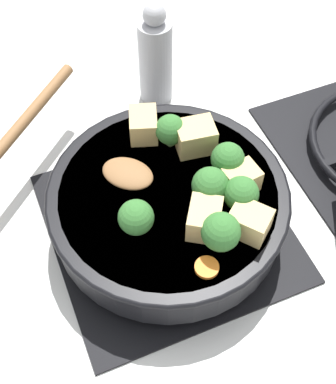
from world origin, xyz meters
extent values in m
plane|color=silver|center=(0.00, 0.00, 0.00)|extent=(2.40, 2.40, 0.00)
cube|color=black|center=(0.00, 0.00, 0.00)|extent=(0.31, 0.31, 0.01)
torus|color=black|center=(0.00, 0.00, 0.02)|extent=(0.24, 0.24, 0.01)
cube|color=black|center=(0.00, 0.00, 0.02)|extent=(0.01, 0.23, 0.01)
cube|color=black|center=(0.00, 0.00, 0.02)|extent=(0.23, 0.01, 0.01)
cylinder|color=black|center=(0.00, 0.00, 0.06)|extent=(0.30, 0.30, 0.06)
cylinder|color=brown|center=(0.00, 0.00, 0.06)|extent=(0.28, 0.28, 0.05)
torus|color=black|center=(0.00, 0.00, 0.08)|extent=(0.31, 0.31, 0.01)
ellipsoid|color=olive|center=(-0.04, -0.04, 0.09)|extent=(0.08, 0.08, 0.01)
cylinder|color=olive|center=(-0.17, -0.15, 0.09)|extent=(0.19, 0.21, 0.02)
cube|color=#DBB770|center=(-0.05, 0.06, 0.10)|extent=(0.05, 0.05, 0.04)
cube|color=#DBB770|center=(0.03, 0.09, 0.10)|extent=(0.04, 0.05, 0.03)
cube|color=#DBB770|center=(-0.10, 0.01, 0.10)|extent=(0.05, 0.05, 0.04)
cube|color=#DBB770|center=(0.06, 0.02, 0.10)|extent=(0.06, 0.06, 0.04)
cube|color=#DBB770|center=(0.09, 0.07, 0.10)|extent=(0.06, 0.06, 0.04)
cylinder|color=#709956|center=(0.04, -0.06, 0.09)|extent=(0.01, 0.01, 0.01)
sphere|color=#387533|center=(0.04, -0.06, 0.11)|extent=(0.04, 0.04, 0.04)
cylinder|color=#709956|center=(0.09, 0.03, 0.09)|extent=(0.01, 0.01, 0.01)
sphere|color=#387533|center=(0.09, 0.03, 0.11)|extent=(0.05, 0.05, 0.05)
cylinder|color=#709956|center=(0.03, 0.04, 0.09)|extent=(0.01, 0.01, 0.01)
sphere|color=#387533|center=(0.03, 0.04, 0.11)|extent=(0.05, 0.05, 0.05)
cylinder|color=#709956|center=(0.00, 0.08, 0.09)|extent=(0.01, 0.01, 0.01)
sphere|color=#387533|center=(0.00, 0.08, 0.11)|extent=(0.04, 0.04, 0.04)
cylinder|color=#709956|center=(-0.07, 0.03, 0.09)|extent=(0.01, 0.01, 0.01)
sphere|color=#387533|center=(-0.07, 0.03, 0.11)|extent=(0.04, 0.04, 0.04)
cylinder|color=#709956|center=(0.05, 0.07, 0.09)|extent=(0.01, 0.01, 0.01)
sphere|color=#387533|center=(0.05, 0.07, 0.11)|extent=(0.04, 0.04, 0.04)
cylinder|color=orange|center=(-0.09, 0.06, 0.09)|extent=(0.03, 0.03, 0.01)
cylinder|color=orange|center=(0.12, 0.00, 0.09)|extent=(0.03, 0.03, 0.01)
cylinder|color=#B2B2B7|center=(-0.24, 0.08, 0.07)|extent=(0.05, 0.05, 0.14)
sphere|color=#B2B2B7|center=(-0.24, 0.08, 0.16)|extent=(0.03, 0.03, 0.03)
camera|label=1|loc=(0.36, -0.15, 0.63)|focal=50.00mm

